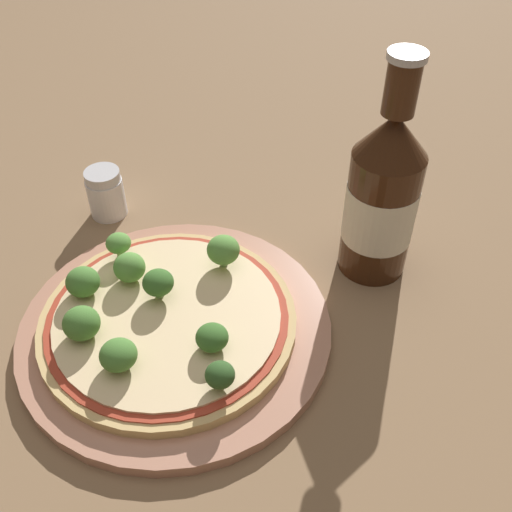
{
  "coord_description": "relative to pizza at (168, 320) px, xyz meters",
  "views": [
    {
      "loc": [
        0.18,
        -0.28,
        0.41
      ],
      "look_at": [
        0.04,
        0.07,
        0.06
      ],
      "focal_mm": 42.0,
      "sensor_mm": 36.0,
      "label": 1
    }
  ],
  "objects": [
    {
      "name": "pizza",
      "position": [
        0.0,
        0.0,
        0.0
      ],
      "size": [
        0.22,
        0.22,
        0.01
      ],
      "color": "tan",
      "rests_on": "plate"
    },
    {
      "name": "broccoli_floret_7",
      "position": [
        -0.05,
        -0.05,
        0.02
      ],
      "size": [
        0.03,
        0.03,
        0.03
      ],
      "color": "#7A9E5B",
      "rests_on": "pizza"
    },
    {
      "name": "beer_bottle",
      "position": [
        0.14,
        0.16,
        0.07
      ],
      "size": [
        0.07,
        0.07,
        0.22
      ],
      "color": "#381E0F",
      "rests_on": "ground_plane"
    },
    {
      "name": "broccoli_floret_3",
      "position": [
        0.02,
        0.08,
        0.03
      ],
      "size": [
        0.03,
        0.03,
        0.03
      ],
      "color": "#7A9E5B",
      "rests_on": "pizza"
    },
    {
      "name": "pepper_shaker",
      "position": [
        -0.14,
        0.13,
        0.01
      ],
      "size": [
        0.04,
        0.04,
        0.06
      ],
      "color": "silver",
      "rests_on": "ground_plane"
    },
    {
      "name": "broccoli_floret_2",
      "position": [
        -0.05,
        0.03,
        0.02
      ],
      "size": [
        0.03,
        0.03,
        0.03
      ],
      "color": "#7A9E5B",
      "rests_on": "pizza"
    },
    {
      "name": "broccoli_floret_4",
      "position": [
        0.05,
        -0.02,
        0.02
      ],
      "size": [
        0.03,
        0.03,
        0.02
      ],
      "color": "#7A9E5B",
      "rests_on": "pizza"
    },
    {
      "name": "ground_plane",
      "position": [
        0.02,
        -0.01,
        -0.02
      ],
      "size": [
        3.0,
        3.0,
        0.0
      ],
      "primitive_type": "plane",
      "color": "#846647"
    },
    {
      "name": "broccoli_floret_8",
      "position": [
        0.07,
        -0.05,
        0.02
      ],
      "size": [
        0.02,
        0.02,
        0.02
      ],
      "color": "#7A9E5B",
      "rests_on": "pizza"
    },
    {
      "name": "broccoli_floret_0",
      "position": [
        -0.02,
        0.02,
        0.02
      ],
      "size": [
        0.03,
        0.03,
        0.03
      ],
      "color": "#7A9E5B",
      "rests_on": "pizza"
    },
    {
      "name": "plate",
      "position": [
        0.0,
        0.0,
        -0.01
      ],
      "size": [
        0.28,
        0.28,
        0.01
      ],
      "color": "tan",
      "rests_on": "ground_plane"
    },
    {
      "name": "broccoli_floret_1",
      "position": [
        -0.08,
        -0.01,
        0.02
      ],
      "size": [
        0.03,
        0.03,
        0.03
      ],
      "color": "#7A9E5B",
      "rests_on": "pizza"
    },
    {
      "name": "broccoli_floret_6",
      "position": [
        -0.08,
        0.05,
        0.02
      ],
      "size": [
        0.02,
        0.02,
        0.03
      ],
      "color": "#7A9E5B",
      "rests_on": "pizza"
    },
    {
      "name": "broccoli_floret_5",
      "position": [
        -0.01,
        -0.06,
        0.02
      ],
      "size": [
        0.03,
        0.03,
        0.03
      ],
      "color": "#7A9E5B",
      "rests_on": "pizza"
    }
  ]
}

